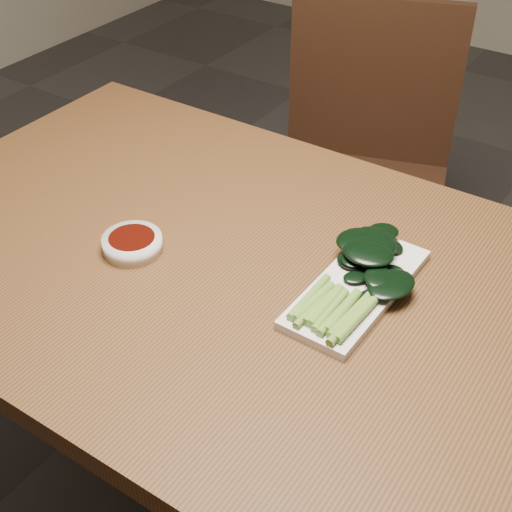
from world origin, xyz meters
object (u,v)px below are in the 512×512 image
Objects in this scene: chair_far at (360,165)px; table at (268,309)px; sauce_bowl at (132,243)px; serving_plate at (357,288)px; gai_lan at (362,269)px.

table is at bearing -92.99° from chair_far.
chair_far is at bearing 105.42° from table.
chair_far is 9.14× the size of sauce_bowl.
sauce_bowl is 0.34× the size of serving_plate.
table is 14.37× the size of sauce_bowl.
chair_far reaches higher than table.
chair_far reaches higher than serving_plate.
gai_lan is at bearing 21.19° from sauce_bowl.
table is 4.62× the size of gai_lan.
table is 0.84m from chair_far.
chair_far is at bearing 115.08° from serving_plate.
serving_plate is (0.35, -0.75, 0.27)m from chair_far.
sauce_bowl is at bearing -108.51° from chair_far.
gai_lan reaches higher than sauce_bowl.
sauce_bowl is 0.37m from serving_plate.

